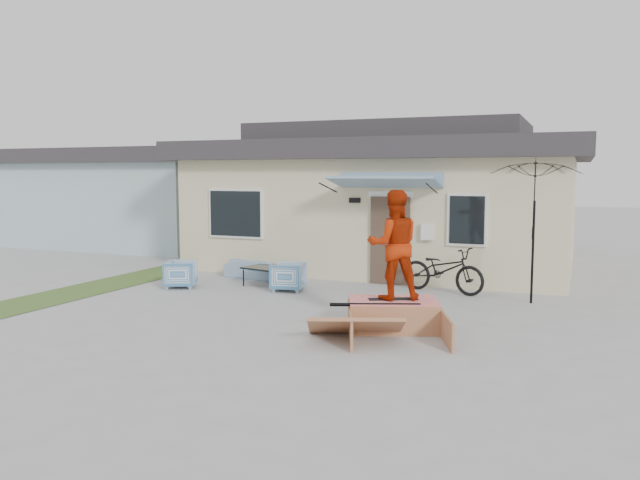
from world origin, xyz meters
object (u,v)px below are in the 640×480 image
at_px(bicycle, 443,265).
at_px(patio_umbrella, 534,218).
at_px(skate_ramp, 393,315).
at_px(armchair_right, 288,275).
at_px(coffee_table, 266,275).
at_px(armchair_left, 181,273).
at_px(skateboard, 393,298).
at_px(loveseat, 256,266).
at_px(skater, 394,243).

height_order(bicycle, patio_umbrella, patio_umbrella).
bearing_deg(skate_ramp, armchair_right, 120.39).
relative_size(coffee_table, patio_umbrella, 0.40).
relative_size(armchair_right, bicycle, 0.37).
xyz_separation_m(coffee_table, patio_umbrella, (6.02, 0.13, 1.53)).
bearing_deg(patio_umbrella, armchair_right, -172.83).
distance_m(armchair_left, skate_ramp, 5.97).
bearing_deg(bicycle, patio_umbrella, -88.77).
distance_m(armchair_right, skateboard, 4.02).
height_order(loveseat, skate_ramp, loveseat).
xyz_separation_m(skate_ramp, skateboard, (-0.02, 0.05, 0.27)).
bearing_deg(bicycle, armchair_left, 121.63).
relative_size(skate_ramp, skateboard, 2.36).
xyz_separation_m(skate_ramp, skater, (-0.02, 0.05, 1.23)).
relative_size(coffee_table, skater, 0.48).
xyz_separation_m(armchair_right, patio_umbrella, (5.20, 0.65, 1.39)).
bearing_deg(skateboard, armchair_left, 134.46).
xyz_separation_m(coffee_table, skate_ramp, (4.01, -3.05, 0.03)).
height_order(coffee_table, patio_umbrella, patio_umbrella).
bearing_deg(coffee_table, patio_umbrella, 1.25).
distance_m(armchair_right, skater, 4.17).
distance_m(loveseat, armchair_left, 2.10).
bearing_deg(loveseat, coffee_table, 141.06).
distance_m(skate_ramp, skateboard, 0.28).
bearing_deg(armchair_left, skater, -133.19).
bearing_deg(bicycle, coffee_table, 113.30).
bearing_deg(armchair_left, armchair_right, -101.13).
height_order(patio_umbrella, skateboard, patio_umbrella).
bearing_deg(patio_umbrella, armchair_left, -170.74).
height_order(coffee_table, skateboard, skateboard).
distance_m(patio_umbrella, skater, 3.74).
relative_size(patio_umbrella, skateboard, 2.62).
relative_size(coffee_table, skateboard, 1.05).
distance_m(loveseat, coffee_table, 1.00).
bearing_deg(patio_umbrella, skater, -122.99).
bearing_deg(skater, skate_ramp, 84.81).
relative_size(coffee_table, skate_ramp, 0.45).
distance_m(armchair_right, bicycle, 3.48).
bearing_deg(coffee_table, bicycle, 8.31).
distance_m(armchair_left, bicycle, 6.01).
height_order(loveseat, patio_umbrella, patio_umbrella).
relative_size(armchair_left, skate_ramp, 0.36).
relative_size(patio_umbrella, skater, 1.19).
distance_m(coffee_table, skate_ramp, 5.03).
xyz_separation_m(bicycle, skate_ramp, (-0.10, -3.65, -0.38)).
height_order(bicycle, skater, skater).
bearing_deg(loveseat, patio_umbrella, -176.09).
height_order(coffee_table, skate_ramp, skate_ramp).
height_order(armchair_left, skateboard, armchair_left).
height_order(armchair_right, bicycle, bicycle).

